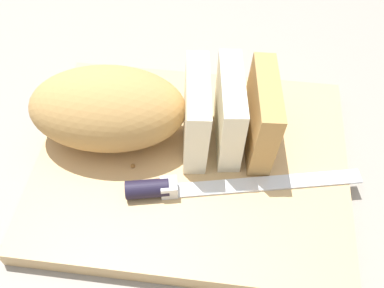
% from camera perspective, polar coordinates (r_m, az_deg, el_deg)
% --- Properties ---
extents(ground_plane, '(3.00, 3.00, 0.00)m').
position_cam_1_polar(ground_plane, '(0.59, -0.00, -3.32)').
color(ground_plane, gray).
extents(cutting_board, '(0.41, 0.33, 0.03)m').
position_cam_1_polar(cutting_board, '(0.58, -0.00, -2.60)').
color(cutting_board, tan).
rests_on(cutting_board, ground_plane).
extents(bread_loaf, '(0.32, 0.15, 0.10)m').
position_cam_1_polar(bread_loaf, '(0.55, -6.33, 4.41)').
color(bread_loaf, tan).
rests_on(bread_loaf, cutting_board).
extents(bread_knife, '(0.29, 0.09, 0.02)m').
position_cam_1_polar(bread_knife, '(0.53, -0.83, -5.59)').
color(bread_knife, silver).
rests_on(bread_knife, cutting_board).
extents(crumb_near_knife, '(0.01, 0.01, 0.01)m').
position_cam_1_polar(crumb_near_knife, '(0.53, -2.48, -6.32)').
color(crumb_near_knife, '#996633').
rests_on(crumb_near_knife, cutting_board).
extents(crumb_near_loaf, '(0.01, 0.01, 0.01)m').
position_cam_1_polar(crumb_near_loaf, '(0.56, -7.68, -2.83)').
color(crumb_near_loaf, '#996633').
rests_on(crumb_near_loaf, cutting_board).
extents(crumb_stray_left, '(0.01, 0.01, 0.01)m').
position_cam_1_polar(crumb_stray_left, '(0.59, -0.64, 2.05)').
color(crumb_stray_left, '#996633').
rests_on(crumb_stray_left, cutting_board).
extents(crumb_stray_right, '(0.01, 0.01, 0.01)m').
position_cam_1_polar(crumb_stray_right, '(0.61, -1.48, 4.14)').
color(crumb_stray_right, '#996633').
rests_on(crumb_stray_right, cutting_board).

